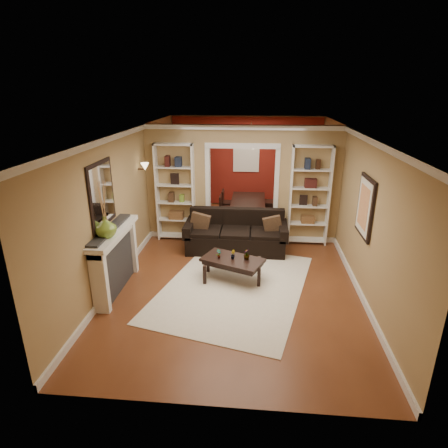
# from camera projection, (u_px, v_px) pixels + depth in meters

# --- Properties ---
(floor) EXTENTS (8.00, 8.00, 0.00)m
(floor) POSITION_uv_depth(u_px,v_px,m) (238.00, 259.00, 8.08)
(floor) COLOR brown
(floor) RESTS_ON ground
(ceiling) EXTENTS (8.00, 8.00, 0.00)m
(ceiling) POSITION_uv_depth(u_px,v_px,m) (240.00, 131.00, 7.14)
(ceiling) COLOR white
(ceiling) RESTS_ON ground
(wall_back) EXTENTS (8.00, 0.00, 8.00)m
(wall_back) POSITION_uv_depth(u_px,v_px,m) (246.00, 162.00, 11.35)
(wall_back) COLOR tan
(wall_back) RESTS_ON ground
(wall_front) EXTENTS (8.00, 0.00, 8.00)m
(wall_front) POSITION_uv_depth(u_px,v_px,m) (219.00, 307.00, 3.87)
(wall_front) COLOR tan
(wall_front) RESTS_ON ground
(wall_left) EXTENTS (0.00, 8.00, 8.00)m
(wall_left) POSITION_uv_depth(u_px,v_px,m) (132.00, 196.00, 7.80)
(wall_left) COLOR tan
(wall_left) RESTS_ON ground
(wall_right) EXTENTS (0.00, 8.00, 8.00)m
(wall_right) POSITION_uv_depth(u_px,v_px,m) (352.00, 201.00, 7.42)
(wall_right) COLOR tan
(wall_right) RESTS_ON ground
(partition_wall) EXTENTS (4.50, 0.15, 2.70)m
(partition_wall) POSITION_uv_depth(u_px,v_px,m) (242.00, 184.00, 8.73)
(partition_wall) COLOR tan
(partition_wall) RESTS_ON floor
(red_back_panel) EXTENTS (4.44, 0.04, 2.64)m
(red_back_panel) POSITION_uv_depth(u_px,v_px,m) (246.00, 163.00, 11.33)
(red_back_panel) COLOR maroon
(red_back_panel) RESTS_ON floor
(dining_window) EXTENTS (0.78, 0.03, 0.98)m
(dining_window) POSITION_uv_depth(u_px,v_px,m) (246.00, 156.00, 11.21)
(dining_window) COLOR #8CA5CC
(dining_window) RESTS_ON wall_back
(area_rug) EXTENTS (3.18, 3.88, 0.01)m
(area_rug) POSITION_uv_depth(u_px,v_px,m) (234.00, 286.00, 6.95)
(area_rug) COLOR white
(area_rug) RESTS_ON floor
(sofa) EXTENTS (2.27, 0.98, 0.89)m
(sofa) POSITION_uv_depth(u_px,v_px,m) (236.00, 232.00, 8.35)
(sofa) COLOR black
(sofa) RESTS_ON floor
(pillow_left) EXTENTS (0.43, 0.16, 0.42)m
(pillow_left) POSITION_uv_depth(u_px,v_px,m) (200.00, 223.00, 8.33)
(pillow_left) COLOR brown
(pillow_left) RESTS_ON sofa
(pillow_right) EXTENTS (0.40, 0.16, 0.38)m
(pillow_right) POSITION_uv_depth(u_px,v_px,m) (272.00, 226.00, 8.20)
(pillow_right) COLOR brown
(pillow_right) RESTS_ON sofa
(coffee_table) EXTENTS (1.28, 1.00, 0.43)m
(coffee_table) POSITION_uv_depth(u_px,v_px,m) (233.00, 269.00, 7.15)
(coffee_table) COLOR black
(coffee_table) RESTS_ON floor
(plant_left) EXTENTS (0.11, 0.12, 0.18)m
(plant_left) POSITION_uv_depth(u_px,v_px,m) (219.00, 254.00, 7.07)
(plant_left) COLOR #336626
(plant_left) RESTS_ON coffee_table
(plant_center) EXTENTS (0.10, 0.11, 0.17)m
(plant_center) POSITION_uv_depth(u_px,v_px,m) (233.00, 255.00, 7.05)
(plant_center) COLOR #336626
(plant_center) RESTS_ON coffee_table
(plant_right) EXTENTS (0.15, 0.15, 0.21)m
(plant_right) POSITION_uv_depth(u_px,v_px,m) (247.00, 254.00, 7.02)
(plant_right) COLOR #336626
(plant_right) RESTS_ON coffee_table
(bookshelf_left) EXTENTS (0.90, 0.30, 2.30)m
(bookshelf_left) POSITION_uv_depth(u_px,v_px,m) (176.00, 193.00, 8.77)
(bookshelf_left) COLOR white
(bookshelf_left) RESTS_ON floor
(bookshelf_right) EXTENTS (0.90, 0.30, 2.30)m
(bookshelf_right) POSITION_uv_depth(u_px,v_px,m) (309.00, 196.00, 8.51)
(bookshelf_right) COLOR white
(bookshelf_right) RESTS_ON floor
(fireplace) EXTENTS (0.32, 1.70, 1.16)m
(fireplace) POSITION_uv_depth(u_px,v_px,m) (117.00, 261.00, 6.65)
(fireplace) COLOR white
(fireplace) RESTS_ON floor
(vase) EXTENTS (0.35, 0.35, 0.36)m
(vase) POSITION_uv_depth(u_px,v_px,m) (106.00, 227.00, 6.10)
(vase) COLOR olive
(vase) RESTS_ON fireplace
(mirror) EXTENTS (0.03, 0.95, 1.10)m
(mirror) POSITION_uv_depth(u_px,v_px,m) (102.00, 194.00, 6.24)
(mirror) COLOR silver
(mirror) RESTS_ON wall_left
(wall_sconce) EXTENTS (0.18, 0.18, 0.22)m
(wall_sconce) POSITION_uv_depth(u_px,v_px,m) (142.00, 168.00, 8.14)
(wall_sconce) COLOR #FFE0A5
(wall_sconce) RESTS_ON wall_left
(framed_art) EXTENTS (0.04, 0.85, 1.05)m
(framed_art) POSITION_uv_depth(u_px,v_px,m) (365.00, 207.00, 6.42)
(framed_art) COLOR black
(framed_art) RESTS_ON wall_right
(dining_table) EXTENTS (1.64, 0.92, 0.58)m
(dining_table) POSITION_uv_depth(u_px,v_px,m) (249.00, 210.00, 10.34)
(dining_table) COLOR black
(dining_table) RESTS_ON floor
(dining_chair_nw) EXTENTS (0.47, 0.47, 0.79)m
(dining_chair_nw) POSITION_uv_depth(u_px,v_px,m) (228.00, 209.00, 10.07)
(dining_chair_nw) COLOR black
(dining_chair_nw) RESTS_ON floor
(dining_chair_ne) EXTENTS (0.43, 0.43, 0.76)m
(dining_chair_ne) POSITION_uv_depth(u_px,v_px,m) (269.00, 211.00, 9.99)
(dining_chair_ne) COLOR black
(dining_chair_ne) RESTS_ON floor
(dining_chair_sw) EXTENTS (0.49, 0.49, 0.77)m
(dining_chair_sw) POSITION_uv_depth(u_px,v_px,m) (230.00, 203.00, 10.64)
(dining_chair_sw) COLOR black
(dining_chair_sw) RESTS_ON floor
(dining_chair_se) EXTENTS (0.55, 0.55, 0.86)m
(dining_chair_se) POSITION_uv_depth(u_px,v_px,m) (269.00, 202.00, 10.53)
(dining_chair_se) COLOR black
(dining_chair_se) RESTS_ON floor
(chandelier) EXTENTS (0.50, 0.50, 0.30)m
(chandelier) POSITION_uv_depth(u_px,v_px,m) (245.00, 146.00, 9.90)
(chandelier) COLOR #40291D
(chandelier) RESTS_ON ceiling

